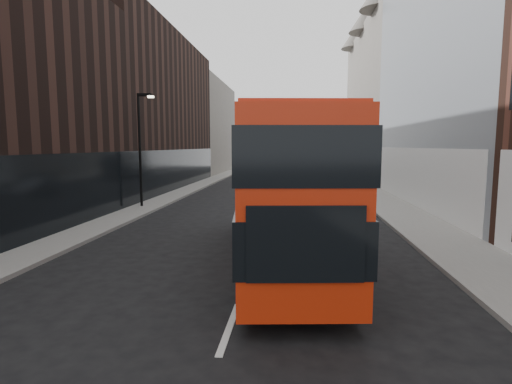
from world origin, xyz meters
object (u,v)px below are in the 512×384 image
(car_c, at_px, (314,186))
(street_lamp, at_px, (141,142))
(car_b, at_px, (288,190))
(red_bus, at_px, (282,183))
(grey_bus, at_px, (296,164))
(car_a, at_px, (291,213))

(car_c, bearing_deg, street_lamp, -150.52)
(car_b, bearing_deg, red_bus, -90.51)
(car_b, bearing_deg, grey_bus, 87.25)
(red_bus, bearing_deg, car_c, 77.42)
(car_b, bearing_deg, street_lamp, -152.21)
(street_lamp, xyz_separation_m, car_c, (11.11, 7.23, -3.41))
(car_c, bearing_deg, car_a, -101.21)
(car_a, distance_m, car_b, 10.24)
(car_b, bearing_deg, car_a, -88.83)
(car_a, relative_size, car_b, 0.98)
(red_bus, relative_size, car_a, 2.84)
(car_a, bearing_deg, street_lamp, 151.16)
(grey_bus, xyz_separation_m, car_a, (-0.26, -28.62, -1.06))
(red_bus, xyz_separation_m, car_c, (1.95, 17.92, -1.93))
(car_b, distance_m, car_c, 3.05)
(street_lamp, distance_m, red_bus, 14.15)
(red_bus, distance_m, car_c, 18.13)
(car_b, height_order, car_c, car_c)
(street_lamp, xyz_separation_m, car_b, (9.07, 4.95, -3.46))
(street_lamp, relative_size, grey_bus, 0.66)
(red_bus, height_order, car_b, red_bus)
(car_a, xyz_separation_m, car_c, (1.67, 12.51, 0.03))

